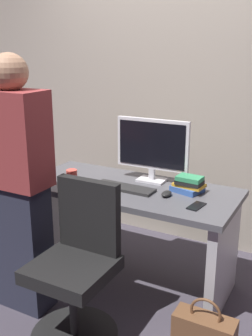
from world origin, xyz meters
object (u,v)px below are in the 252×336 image
(desk, at_px, (129,216))
(keyboard, at_px, (124,188))
(person_at_desk, at_px, (19,187))
(monitor, at_px, (152,147))
(office_chair, at_px, (78,270))
(cell_phone, at_px, (196,206))
(mouse, at_px, (166,194))
(handbag, at_px, (204,336))
(cup_near_keyboard, at_px, (72,177))
(book_stack, at_px, (189,185))

(desk, distance_m, keyboard, 0.24)
(person_at_desk, xyz_separation_m, monitor, (0.54, 0.78, 0.15))
(office_chair, height_order, cell_phone, office_chair)
(monitor, height_order, cell_phone, monitor)
(desk, bearing_deg, mouse, -9.02)
(keyboard, height_order, cell_phone, keyboard)
(person_at_desk, relative_size, monitor, 3.03)
(mouse, height_order, handbag, mouse)
(office_chair, distance_m, mouse, 0.75)
(mouse, xyz_separation_m, cup_near_keyboard, (-0.69, -0.09, 0.03))
(office_chair, bearing_deg, person_at_desk, 172.05)
(office_chair, relative_size, person_at_desk, 0.57)
(office_chair, bearing_deg, cell_phone, 45.96)
(person_at_desk, relative_size, book_stack, 7.16)
(monitor, height_order, mouse, monitor)
(mouse, bearing_deg, office_chair, -115.15)
(keyboard, xyz_separation_m, cup_near_keyboard, (-0.38, -0.08, 0.04))
(office_chair, relative_size, keyboard, 2.19)
(book_stack, bearing_deg, handbag, -60.70)
(monitor, bearing_deg, handbag, -46.70)
(cell_phone, relative_size, handbag, 0.38)
(mouse, bearing_deg, keyboard, -177.96)
(office_chair, distance_m, cell_phone, 0.81)
(keyboard, bearing_deg, office_chair, -87.08)
(desk, xyz_separation_m, person_at_desk, (-0.46, -0.60, 0.33))
(person_at_desk, distance_m, mouse, 0.94)
(cell_phone, bearing_deg, cup_near_keyboard, -171.26)
(handbag, bearing_deg, office_chair, -167.91)
(monitor, xyz_separation_m, book_stack, (0.31, -0.09, -0.21))
(desk, xyz_separation_m, cup_near_keyboard, (-0.39, -0.13, 0.27))
(mouse, xyz_separation_m, cell_phone, (0.23, -0.08, -0.01))
(desk, relative_size, cell_phone, 10.41)
(office_chair, xyz_separation_m, person_at_desk, (-0.47, 0.07, 0.41))
(monitor, relative_size, handbag, 1.43)
(cup_near_keyboard, bearing_deg, handbag, -18.30)
(keyboard, relative_size, mouse, 4.30)
(mouse, bearing_deg, cup_near_keyboard, -172.89)
(office_chair, bearing_deg, mouse, 64.85)
(cell_phone, bearing_deg, book_stack, 129.24)
(cup_near_keyboard, height_order, handbag, cup_near_keyboard)
(person_at_desk, bearing_deg, cell_phone, 25.50)
(cup_near_keyboard, height_order, cell_phone, cup_near_keyboard)
(book_stack, xyz_separation_m, handbag, (0.34, -0.60, -0.64))
(cell_phone, bearing_deg, keyboard, -178.87)
(mouse, bearing_deg, monitor, 132.87)
(office_chair, relative_size, monitor, 1.74)
(keyboard, relative_size, handbag, 1.14)
(office_chair, relative_size, book_stack, 4.11)
(person_at_desk, distance_m, keyboard, 0.71)
(monitor, bearing_deg, desk, -115.29)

